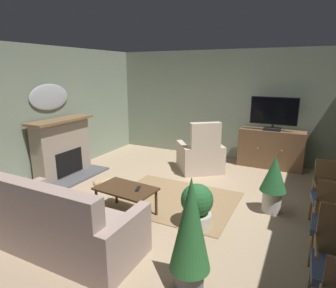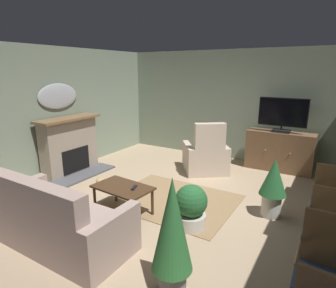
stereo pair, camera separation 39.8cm
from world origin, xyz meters
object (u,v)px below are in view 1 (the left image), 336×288
object	(u,v)px
wall_mirror_oval	(49,97)
cat	(107,183)
armchair_in_far_corner	(201,156)
side_chair_far_end	(331,194)
coffee_table	(126,191)
side_chair_beside_plant	(335,221)
tv_remote	(138,189)
television	(274,113)
potted_plant_tall_palm_by_window	(274,181)
potted_plant_leafy_by_curtain	(190,229)
fireplace	(63,149)
tv_cabinet	(271,150)
sofa_floral	(64,227)
potted_plant_on_hearth_side	(197,205)

from	to	relation	value
wall_mirror_oval	cat	bearing A→B (deg)	-3.60
armchair_in_far_corner	side_chair_far_end	xyz separation A→B (m)	(2.48, -1.43, 0.17)
wall_mirror_oval	armchair_in_far_corner	xyz separation A→B (m)	(2.77, 1.59, -1.33)
wall_mirror_oval	side_chair_far_end	bearing A→B (deg)	1.79
coffee_table	side_chair_beside_plant	world-z (taller)	side_chair_beside_plant
tv_remote	television	bearing A→B (deg)	-43.57
armchair_in_far_corner	potted_plant_tall_palm_by_window	xyz separation A→B (m)	(1.69, -1.31, 0.19)
potted_plant_leafy_by_curtain	tv_remote	bearing A→B (deg)	141.77
coffee_table	armchair_in_far_corner	distance (m)	2.47
fireplace	potted_plant_leafy_by_curtain	size ratio (longest dim) A/B	1.20
wall_mirror_oval	tv_cabinet	bearing A→B (deg)	31.75
tv_cabinet	potted_plant_leafy_by_curtain	xyz separation A→B (m)	(-0.24, -4.37, 0.24)
coffee_table	armchair_in_far_corner	size ratio (longest dim) A/B	0.77
coffee_table	potted_plant_leafy_by_curtain	xyz separation A→B (m)	(1.46, -0.96, 0.26)
tv_remote	side_chair_beside_plant	distance (m)	2.63
fireplace	tv_cabinet	world-z (taller)	fireplace
sofa_floral	side_chair_far_end	world-z (taller)	sofa_floral
coffee_table	potted_plant_on_hearth_side	size ratio (longest dim) A/B	1.47
television	sofa_floral	world-z (taller)	television
tv_cabinet	tv_remote	bearing A→B (deg)	-114.02
television	potted_plant_tall_palm_by_window	size ratio (longest dim) A/B	1.08
fireplace	potted_plant_tall_palm_by_window	bearing A→B (deg)	3.86
tv_cabinet	television	world-z (taller)	television
side_chair_far_end	cat	world-z (taller)	side_chair_far_end
fireplace	tv_cabinet	size ratio (longest dim) A/B	1.03
fireplace	potted_plant_tall_palm_by_window	size ratio (longest dim) A/B	1.58
coffee_table	potted_plant_tall_palm_by_window	bearing A→B (deg)	29.42
armchair_in_far_corner	cat	xyz separation A→B (m)	(-1.31, -1.68, -0.26)
armchair_in_far_corner	potted_plant_tall_palm_by_window	bearing A→B (deg)	-37.69
cat	potted_plant_leafy_by_curtain	bearing A→B (deg)	-35.24
sofa_floral	potted_plant_on_hearth_side	bearing A→B (deg)	45.30
tv_cabinet	potted_plant_on_hearth_side	distance (m)	3.28
tv_cabinet	potted_plant_tall_palm_by_window	world-z (taller)	potted_plant_tall_palm_by_window
side_chair_far_end	potted_plant_leafy_by_curtain	bearing A→B (deg)	-124.33
side_chair_beside_plant	potted_plant_tall_palm_by_window	distance (m)	1.24
potted_plant_on_hearth_side	side_chair_beside_plant	bearing A→B (deg)	-0.24
cat	sofa_floral	bearing A→B (deg)	-66.81
wall_mirror_oval	armchair_in_far_corner	world-z (taller)	wall_mirror_oval
television	tv_remote	world-z (taller)	television
potted_plant_tall_palm_by_window	potted_plant_leafy_by_curtain	xyz separation A→B (m)	(-0.56, -2.10, 0.13)
armchair_in_far_corner	potted_plant_on_hearth_side	world-z (taller)	armchair_in_far_corner
coffee_table	cat	world-z (taller)	coffee_table
sofa_floral	cat	distance (m)	2.04
fireplace	tv_remote	size ratio (longest dim) A/B	8.73
sofa_floral	potted_plant_tall_palm_by_window	world-z (taller)	sofa_floral
wall_mirror_oval	armchair_in_far_corner	bearing A→B (deg)	29.90
potted_plant_leafy_by_curtain	cat	world-z (taller)	potted_plant_leafy_by_curtain
fireplace	armchair_in_far_corner	distance (m)	2.99
fireplace	armchair_in_far_corner	xyz separation A→B (m)	(2.52, 1.59, -0.24)
television	coffee_table	distance (m)	3.87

